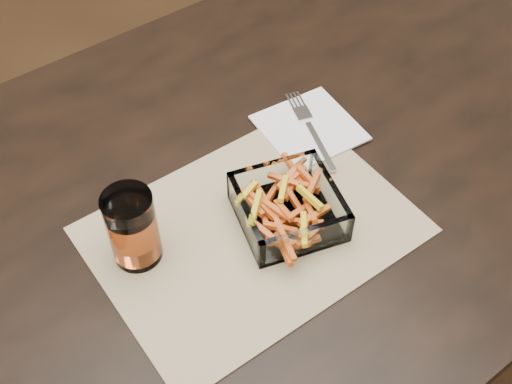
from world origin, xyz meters
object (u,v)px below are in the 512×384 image
glass_bowl (288,209)px  tumbler (133,230)px  dining_table (274,197)px  fork (310,127)px

glass_bowl → tumbler: tumbler is taller
tumbler → glass_bowl: bearing=-20.5°
dining_table → glass_bowl: bearing=-118.7°
dining_table → glass_bowl: (-0.06, -0.10, 0.11)m
dining_table → fork: fork is taller
glass_bowl → fork: (0.15, 0.12, -0.02)m
dining_table → tumbler: (-0.27, -0.02, 0.15)m
dining_table → tumbler: bearing=-174.7°
glass_bowl → tumbler: bearing=159.5°
dining_table → tumbler: 0.30m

